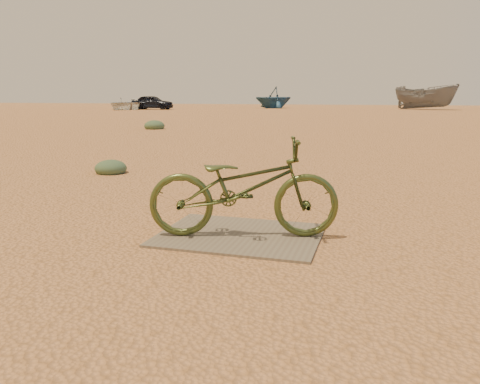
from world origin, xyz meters
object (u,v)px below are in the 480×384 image
(bicycle, at_px, (244,188))
(boat_near_left, at_px, (127,104))
(boat_mid_right, at_px, (425,97))
(plywood_board, at_px, (240,235))
(car, at_px, (152,102))
(boat_far_left, at_px, (274,97))

(bicycle, xyz_separation_m, boat_near_left, (-20.25, 33.36, 0.05))
(bicycle, height_order, boat_mid_right, boat_mid_right)
(plywood_board, bearing_deg, boat_mid_right, 83.14)
(plywood_board, xyz_separation_m, boat_near_left, (-20.20, 33.31, 0.50))
(bicycle, bearing_deg, boat_near_left, 15.66)
(car, distance_m, boat_far_left, 11.70)
(plywood_board, bearing_deg, boat_far_left, 102.06)
(car, height_order, boat_mid_right, boat_mid_right)
(boat_mid_right, bearing_deg, boat_near_left, 134.40)
(boat_mid_right, bearing_deg, bicycle, -159.30)
(bicycle, height_order, car, car)
(plywood_board, relative_size, boat_far_left, 0.37)
(bicycle, bearing_deg, boat_far_left, -3.49)
(bicycle, xyz_separation_m, car, (-18.28, 34.30, 0.16))
(car, relative_size, boat_far_left, 0.93)
(bicycle, bearing_deg, plywood_board, 31.35)
(boat_near_left, bearing_deg, bicycle, -54.09)
(plywood_board, relative_size, bicycle, 0.86)
(plywood_board, height_order, car, car)
(car, height_order, boat_far_left, boat_far_left)
(bicycle, height_order, boat_near_left, boat_near_left)
(car, distance_m, boat_mid_right, 24.11)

